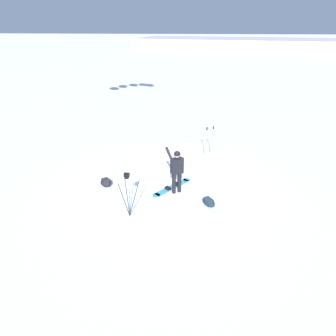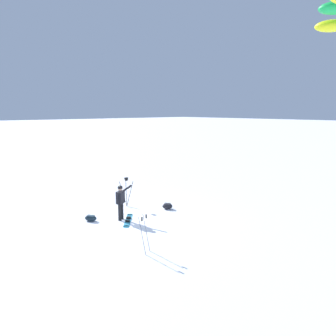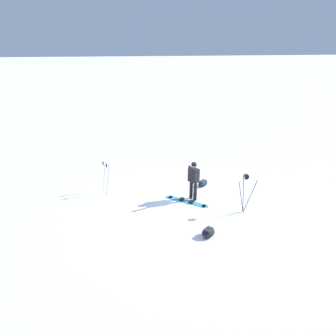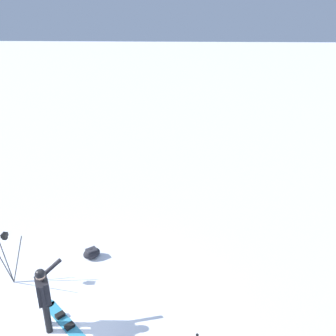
% 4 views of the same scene
% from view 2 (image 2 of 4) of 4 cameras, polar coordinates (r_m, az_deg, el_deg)
% --- Properties ---
extents(ground_plane, '(300.00, 300.00, 0.00)m').
position_cam_2_polar(ground_plane, '(14.51, -5.98, -9.40)').
color(ground_plane, white).
extents(snowboarder, '(0.56, 0.68, 1.62)m').
position_cam_2_polar(snowboarder, '(14.44, -8.47, -5.55)').
color(snowboarder, black).
rests_on(snowboarder, ground_plane).
extents(snowboard, '(1.47, 1.30, 0.10)m').
position_cam_2_polar(snowboard, '(14.58, -7.14, -9.22)').
color(snowboard, teal).
rests_on(snowboard, ground_plane).
extents(gear_bag_large, '(0.63, 0.62, 0.29)m').
position_cam_2_polar(gear_bag_large, '(16.04, -0.11, -6.82)').
color(gear_bag_large, black).
rests_on(gear_bag_large, ground_plane).
extents(camera_tripod, '(0.71, 0.59, 1.51)m').
position_cam_2_polar(camera_tripod, '(16.41, -7.46, -3.22)').
color(camera_tripod, '#262628').
rests_on(camera_tripod, ground_plane).
extents(gear_bag_small, '(0.62, 0.56, 0.26)m').
position_cam_2_polar(gear_bag_small, '(14.78, -13.66, -8.70)').
color(gear_bag_small, '#192833').
rests_on(gear_bag_small, ground_plane).
extents(ski_poles, '(0.37, 0.45, 1.33)m').
position_cam_2_polar(ski_poles, '(11.15, -4.28, -10.80)').
color(ski_poles, gray).
rests_on(ski_poles, ground_plane).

